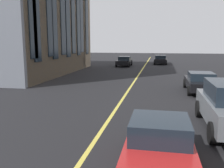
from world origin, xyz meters
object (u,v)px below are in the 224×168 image
at_px(car_black_parked_b, 124,61).
at_px(car_red_parked_a, 159,142).
at_px(car_black_far, 200,82).
at_px(car_black_oncoming, 160,60).

xyz_separation_m(car_black_parked_b, car_red_parked_a, (-28.19, -5.00, -0.00)).
relative_size(car_black_parked_b, car_black_far, 1.00).
height_order(car_black_far, car_red_parked_a, car_red_parked_a).
bearing_deg(car_black_oncoming, car_red_parked_a, 180.00).
xyz_separation_m(car_black_parked_b, car_black_far, (-17.20, -7.71, 0.00)).
height_order(car_black_parked_b, car_red_parked_a, car_red_parked_a).
xyz_separation_m(car_black_far, car_red_parked_a, (-10.99, 2.71, -0.00)).
relative_size(car_black_far, car_red_parked_a, 1.13).
relative_size(car_black_oncoming, car_red_parked_a, 1.13).
distance_m(car_black_parked_b, car_red_parked_a, 28.63).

